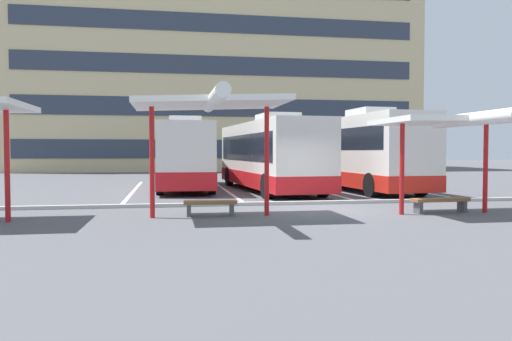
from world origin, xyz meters
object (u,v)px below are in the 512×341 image
Objects in this scene: coach_bus_1 at (269,156)px; waiting_shelter_1 at (211,105)px; coach_bus_2 at (357,153)px; coach_bus_0 at (185,156)px; bench_2 at (440,202)px; bench_1 at (210,205)px; waiting_shelter_2 at (450,123)px.

coach_bus_1 is 9.97m from waiting_shelter_1.
coach_bus_0 is at bearing 164.15° from coach_bus_2.
waiting_shelter_1 is at bearing 179.70° from bench_2.
bench_1 is at bearing 176.63° from bench_2.
coach_bus_1 is 9.96m from bench_2.
waiting_shelter_1 is (-3.52, -9.20, 1.54)m from coach_bus_1.
coach_bus_2 is 11.71m from bench_1.
coach_bus_0 reaches higher than waiting_shelter_2.
waiting_shelter_1 reaches higher than bench_1.
coach_bus_0 reaches higher than waiting_shelter_1.
coach_bus_1 is 2.37× the size of waiting_shelter_2.
bench_2 is at bearing 90.00° from waiting_shelter_2.
coach_bus_2 is (8.18, -2.32, 0.19)m from coach_bus_0.
coach_bus_2 reaches higher than coach_bus_0.
coach_bus_0 is 0.96× the size of coach_bus_2.
waiting_shelter_2 reaches higher than bench_2.
bench_1 is (-7.82, -8.60, -1.47)m from coach_bus_2.
bench_1 is 7.48m from waiting_shelter_2.
waiting_shelter_2 is at bearing -90.00° from bench_2.
coach_bus_0 reaches higher than bench_1.
bench_2 is at bearing -3.37° from bench_1.
bench_2 is at bearing -0.30° from waiting_shelter_1.
waiting_shelter_2 reaches higher than bench_1.
waiting_shelter_1 is 2.65× the size of bench_2.
coach_bus_2 is 2.19× the size of waiting_shelter_1.
bench_2 is (0.00, 0.47, -2.39)m from waiting_shelter_2.
coach_bus_2 is at bearing 47.73° from bench_1.
bench_1 is (0.37, -10.92, -1.28)m from coach_bus_0.
waiting_shelter_1 is 3.21× the size of bench_1.
coach_bus_2 is 11.98m from waiting_shelter_1.
coach_bus_1 is at bearing 109.87° from waiting_shelter_2.
waiting_shelter_1 is 7.06m from waiting_shelter_2.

